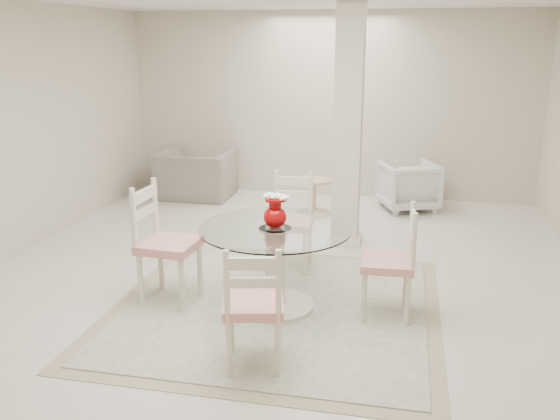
% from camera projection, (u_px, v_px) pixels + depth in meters
% --- Properties ---
extents(ground, '(7.00, 7.00, 0.00)m').
position_uv_depth(ground, '(280.00, 282.00, 5.82)').
color(ground, white).
rests_on(ground, ground).
extents(room_shell, '(6.02, 7.02, 2.71)m').
position_uv_depth(room_shell, '(280.00, 90.00, 5.30)').
color(room_shell, beige).
rests_on(room_shell, ground).
extents(column, '(0.30, 0.30, 2.70)m').
position_uv_depth(column, '(348.00, 127.00, 6.56)').
color(column, beige).
rests_on(column, ground).
extents(area_rug, '(2.84, 2.84, 0.02)m').
position_uv_depth(area_rug, '(275.00, 307.00, 5.24)').
color(area_rug, tan).
rests_on(area_rug, ground).
extents(dining_table, '(1.30, 1.30, 0.75)m').
position_uv_depth(dining_table, '(275.00, 268.00, 5.13)').
color(dining_table, beige).
rests_on(dining_table, ground).
extents(red_vase, '(0.23, 0.20, 0.30)m').
position_uv_depth(red_vase, '(275.00, 212.00, 4.99)').
color(red_vase, '#A10406').
rests_on(red_vase, dining_table).
extents(dining_chair_east, '(0.45, 0.45, 1.08)m').
position_uv_depth(dining_chair_east, '(396.00, 254.00, 4.93)').
color(dining_chair_east, beige).
rests_on(dining_chair_east, ground).
extents(dining_chair_north, '(0.44, 0.45, 1.09)m').
position_uv_depth(dining_chair_north, '(292.00, 214.00, 6.05)').
color(dining_chair_north, beige).
rests_on(dining_chair_north, ground).
extents(dining_chair_west, '(0.51, 0.51, 1.20)m').
position_uv_depth(dining_chair_west, '(161.00, 234.00, 5.22)').
color(dining_chair_west, beige).
rests_on(dining_chair_west, ground).
extents(dining_chair_south, '(0.51, 0.51, 1.06)m').
position_uv_depth(dining_chair_south, '(253.00, 299.00, 4.12)').
color(dining_chair_south, '#F4E9C9').
rests_on(dining_chair_south, ground).
extents(recliner_taupe, '(1.10, 0.96, 0.71)m').
position_uv_depth(recliner_taupe, '(195.00, 174.00, 8.82)').
color(recliner_taupe, gray).
rests_on(recliner_taupe, ground).
extents(armchair_white, '(0.93, 0.94, 0.67)m').
position_uv_depth(armchair_white, '(408.00, 186.00, 8.21)').
color(armchair_white, white).
rests_on(armchair_white, ground).
extents(side_table, '(0.47, 0.47, 0.49)m').
position_uv_depth(side_table, '(313.00, 198.00, 7.97)').
color(side_table, '#DAC586').
rests_on(side_table, ground).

